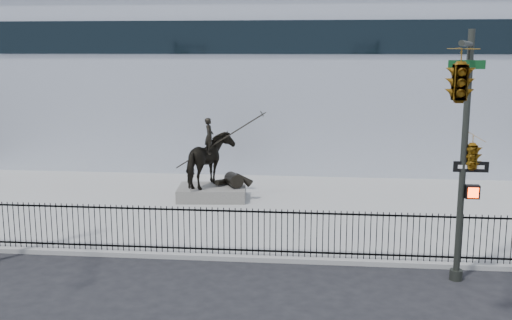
# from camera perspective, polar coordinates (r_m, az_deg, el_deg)

# --- Properties ---
(ground) EXTENTS (120.00, 120.00, 0.00)m
(ground) POSITION_cam_1_polar(r_m,az_deg,el_deg) (17.92, -4.19, -10.69)
(ground) COLOR black
(ground) RESTS_ON ground
(plaza) EXTENTS (30.00, 12.00, 0.15)m
(plaza) POSITION_cam_1_polar(r_m,az_deg,el_deg) (24.47, -1.35, -4.59)
(plaza) COLOR gray
(plaza) RESTS_ON ground
(building) EXTENTS (44.00, 14.00, 9.00)m
(building) POSITION_cam_1_polar(r_m,az_deg,el_deg) (36.60, 1.18, 7.52)
(building) COLOR silver
(building) RESTS_ON ground
(picket_fence) EXTENTS (22.10, 0.10, 1.50)m
(picket_fence) POSITION_cam_1_polar(r_m,az_deg,el_deg) (18.78, -3.57, -6.74)
(picket_fence) COLOR black
(picket_fence) RESTS_ON plaza
(statue_plinth) EXTENTS (3.02, 2.21, 0.53)m
(statue_plinth) POSITION_cam_1_polar(r_m,az_deg,el_deg) (25.62, -4.21, -3.13)
(statue_plinth) COLOR #514E4A
(statue_plinth) RESTS_ON plaza
(equestrian_statue) EXTENTS (3.64, 2.42, 3.10)m
(equestrian_statue) POSITION_cam_1_polar(r_m,az_deg,el_deg) (25.32, -4.13, -0.08)
(equestrian_statue) COLOR black
(equestrian_statue) RESTS_ON statue_plinth
(traffic_signal_right) EXTENTS (2.17, 6.86, 7.00)m
(traffic_signal_right) POSITION_cam_1_polar(r_m,az_deg,el_deg) (14.93, 19.37, 3.66)
(traffic_signal_right) COLOR #272A24
(traffic_signal_right) RESTS_ON ground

